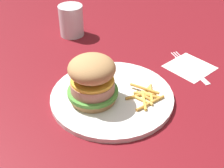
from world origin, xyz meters
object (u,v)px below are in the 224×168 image
at_px(sandwich, 92,79).
at_px(plate, 112,96).
at_px(fries_pile, 146,96).
at_px(napkin, 190,67).
at_px(fork, 190,66).
at_px(drink_glass, 71,22).

bearing_deg(sandwich, plate, -94.34).
height_order(fries_pile, napkin, fries_pile).
relative_size(sandwich, fork, 0.67).
relative_size(sandwich, drink_glass, 1.19).
height_order(fries_pile, drink_glass, drink_glass).
relative_size(plate, napkin, 2.62).
bearing_deg(drink_glass, plate, 177.04).
xyz_separation_m(plate, sandwich, (0.00, 0.05, 0.06)).
relative_size(napkin, fork, 0.63).
distance_m(sandwich, fork, 0.30).
bearing_deg(fries_pile, fork, -66.44).
xyz_separation_m(plate, fork, (0.04, -0.25, -0.00)).
xyz_separation_m(sandwich, fork, (0.03, -0.30, -0.06)).
relative_size(napkin, drink_glass, 1.13).
bearing_deg(fries_pile, napkin, -66.85).
bearing_deg(drink_glass, fries_pile, -173.14).
bearing_deg(sandwich, napkin, -83.80).
xyz_separation_m(fries_pile, fork, (0.08, -0.18, -0.01)).
distance_m(plate, fork, 0.25).
xyz_separation_m(plate, drink_glass, (0.36, -0.02, 0.04)).
height_order(sandwich, fork, sandwich).
distance_m(sandwich, drink_glass, 0.36).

